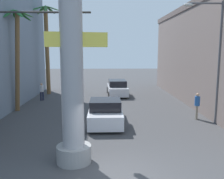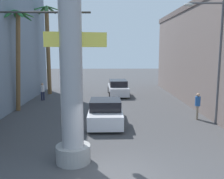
% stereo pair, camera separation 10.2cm
% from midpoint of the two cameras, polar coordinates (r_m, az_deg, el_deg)
% --- Properties ---
extents(ground_plane, '(90.51, 90.51, 0.00)m').
position_cam_midpoint_polar(ground_plane, '(18.72, -0.15, -5.04)').
color(ground_plane, '#424244').
extents(neon_sign_pole, '(2.70, 1.40, 9.51)m').
position_cam_midpoint_polar(neon_sign_pole, '(9.75, -9.02, 5.99)').
color(neon_sign_pole, '#9E9EA3').
rests_on(neon_sign_pole, ground).
extents(street_lamp, '(2.37, 0.28, 7.37)m').
position_cam_midpoint_polar(street_lamp, '(16.21, 22.58, 7.94)').
color(street_lamp, '#59595E').
rests_on(street_lamp, ground).
extents(traffic_light_mast, '(5.50, 0.32, 6.42)m').
position_cam_midpoint_polar(traffic_light_mast, '(13.20, -21.44, 8.32)').
color(traffic_light_mast, '#333333').
rests_on(traffic_light_mast, ground).
extents(car_lead, '(2.14, 4.67, 1.56)m').
position_cam_midpoint_polar(car_lead, '(15.60, -1.33, -5.21)').
color(car_lead, black).
rests_on(car_lead, ground).
extents(car_far, '(2.09, 4.54, 1.56)m').
position_cam_midpoint_polar(car_far, '(25.40, 1.51, 0.33)').
color(car_far, black).
rests_on(car_far, ground).
extents(palm_tree_far_left, '(2.87, 2.88, 9.01)m').
position_cam_midpoint_polar(palm_tree_far_left, '(26.74, -14.34, 10.00)').
color(palm_tree_far_left, brown).
rests_on(palm_tree_far_left, ground).
extents(palm_tree_mid_left, '(2.67, 2.63, 7.50)m').
position_cam_midpoint_polar(palm_tree_mid_left, '(19.92, -20.72, 9.33)').
color(palm_tree_mid_left, brown).
rests_on(palm_tree_mid_left, ground).
extents(pedestrian_mid_right, '(0.44, 0.44, 1.75)m').
position_cam_midpoint_polar(pedestrian_mid_right, '(17.35, 19.14, -3.17)').
color(pedestrian_mid_right, gray).
rests_on(pedestrian_mid_right, ground).
extents(pedestrian_far_left, '(0.46, 0.46, 1.60)m').
position_cam_midpoint_polar(pedestrian_far_left, '(23.60, -15.47, -0.16)').
color(pedestrian_far_left, '#1E233F').
rests_on(pedestrian_far_left, ground).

